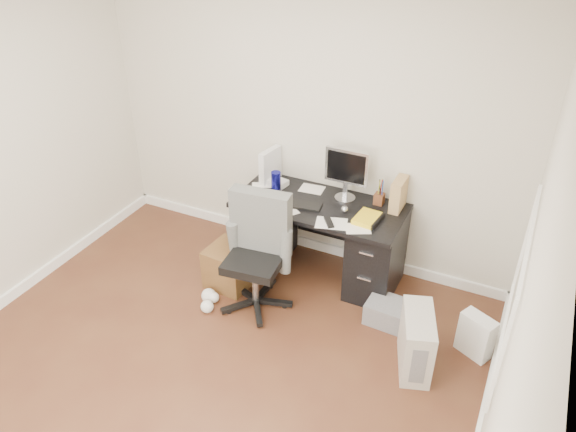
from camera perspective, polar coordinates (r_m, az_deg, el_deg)
name	(u,v)px	position (r m, az deg, el deg)	size (l,w,h in m)	color
ground	(194,383)	(4.42, -9.57, -16.38)	(4.00, 4.00, 0.00)	#492417
room_shell	(176,188)	(3.39, -11.31, 2.81)	(4.02, 4.02, 2.71)	beige
desk	(319,237)	(5.14, 3.15, -2.10)	(1.50, 0.70, 0.75)	black
loose_papers	(297,201)	(4.97, 0.91, 1.51)	(1.10, 0.60, 0.00)	silver
lcd_monitor	(346,175)	(4.92, 5.95, 4.21)	(0.39, 0.22, 0.49)	#BABABF
keyboard	(299,205)	(4.90, 1.11, 1.16)	(0.39, 0.13, 0.02)	black
computer_mouse	(345,209)	(4.82, 5.78, 0.67)	(0.06, 0.06, 0.06)	#BABABF
travel_mug	(276,182)	(5.08, -1.23, 3.48)	(0.09, 0.09, 0.20)	navy
white_binder	(270,165)	(5.25, -1.82, 5.18)	(0.13, 0.27, 0.32)	silver
magazine_file	(399,194)	(4.89, 11.17, 2.18)	(0.12, 0.24, 0.28)	#A57950
pen_cup	(380,192)	(4.94, 9.31, 2.45)	(0.10, 0.10, 0.24)	#593019
yellow_book	(368,218)	(4.74, 8.11, -0.25)	(0.19, 0.25, 0.04)	yellow
paper_remote	(331,222)	(4.67, 4.43, -0.64)	(0.26, 0.21, 0.02)	silver
office_chair	(254,256)	(4.69, -3.45, -4.04)	(0.59, 0.59, 1.04)	#4F514F
pc_tower	(416,342)	(4.42, 12.89, -12.34)	(0.22, 0.49, 0.49)	beige
shopping_bag	(476,336)	(4.68, 18.55, -11.44)	(0.27, 0.19, 0.36)	white
wicker_basket	(230,266)	(5.14, -5.87, -5.10)	(0.38, 0.38, 0.38)	#4E2F17
desk_printer	(387,312)	(4.84, 10.04, -9.57)	(0.34, 0.28, 0.20)	slate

